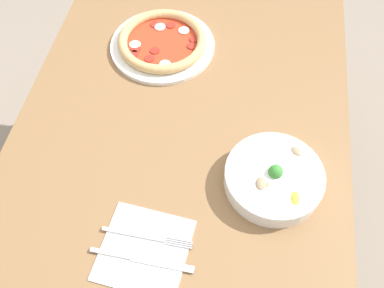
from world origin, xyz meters
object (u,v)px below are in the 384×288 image
Objects in this scene: pizza at (162,42)px; fork at (146,237)px; bowl at (274,177)px; knife at (137,259)px.

fork is (0.56, 0.08, -0.01)m from pizza.
bowl is 0.31m from fork.
bowl reaches higher than pizza.
pizza is 1.51× the size of fork.
bowl is (0.39, 0.33, 0.01)m from pizza.
bowl is at bearing 42.23° from knife.
knife is at bearing -96.78° from fork.
pizza reaches higher than fork.
bowl reaches higher than knife.
pizza is 0.51m from bowl.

